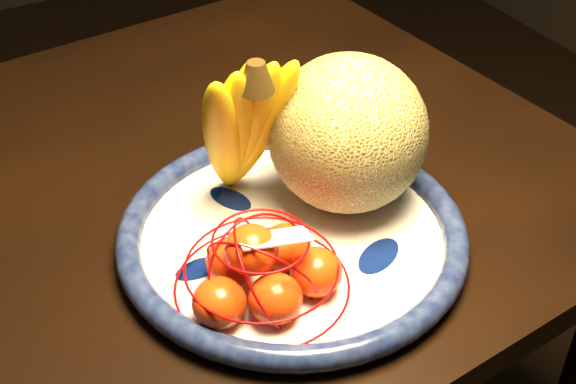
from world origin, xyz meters
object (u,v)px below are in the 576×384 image
mandarin_bag (263,272)px  cantaloupe (348,133)px  fruit_bowl (292,235)px  banana_bunch (241,123)px  dining_table (34,289)px

mandarin_bag → cantaloupe: bearing=31.3°
cantaloupe → fruit_bowl: bearing=-160.8°
cantaloupe → banana_bunch: banana_bunch is taller
fruit_bowl → dining_table: bearing=149.9°
fruit_bowl → cantaloupe: size_ratio=2.16×
fruit_bowl → banana_bunch: bearing=103.6°
dining_table → cantaloupe: 0.42m
dining_table → banana_bunch: bearing=-22.4°
cantaloupe → mandarin_bag: 0.20m
fruit_bowl → cantaloupe: bearing=19.2°
cantaloupe → mandarin_bag: (-0.16, -0.10, -0.06)m
banana_bunch → mandarin_bag: bearing=-109.6°
dining_table → banana_bunch: (0.25, -0.07, 0.20)m
dining_table → fruit_bowl: bearing=-35.9°
dining_table → banana_bunch: 0.33m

